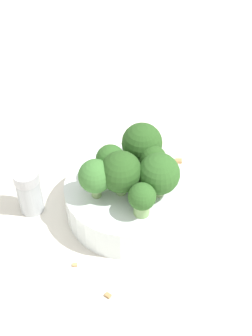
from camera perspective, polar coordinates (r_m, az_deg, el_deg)
The scene contains 13 objects.
ground_plane at distance 0.63m, azimuth 0.00°, elevation -5.13°, with size 3.00×3.00×0.00m, color silver.
bowl at distance 0.61m, azimuth 0.00°, elevation -3.68°, with size 0.16×0.16×0.05m, color silver.
broccoli_floret_0 at distance 0.58m, azimuth -1.73°, elevation 1.10°, with size 0.04×0.04×0.06m.
broccoli_floret_1 at distance 0.59m, azimuth 1.66°, elevation 3.07°, with size 0.05×0.05×0.06m.
broccoli_floret_2 at distance 0.56m, azimuth -3.76°, elevation -1.07°, with size 0.04×0.04×0.06m.
broccoli_floret_3 at distance 0.56m, azimuth 4.02°, elevation -0.79°, with size 0.05×0.05×0.06m.
broccoli_floret_4 at distance 0.56m, azimuth -0.90°, elevation -0.43°, with size 0.05×0.05×0.06m.
broccoli_floret_5 at distance 0.58m, azimuth 3.30°, elevation 1.00°, with size 0.03×0.03×0.05m.
broccoli_floret_6 at distance 0.54m, azimuth 1.96°, elevation -3.74°, with size 0.03×0.03×0.05m.
pepper_shaker at distance 0.62m, azimuth -11.74°, elevation -2.73°, with size 0.03×0.03×0.07m.
almond_crumb_0 at distance 0.55m, azimuth -2.22°, elevation -15.16°, with size 0.01×0.00×0.01m, color #AD7F4C.
almond_crumb_1 at distance 0.58m, azimuth -6.27°, elevation -11.58°, with size 0.01×0.00×0.01m, color tan.
almond_crumb_2 at distance 0.69m, azimuth 6.43°, elevation 1.00°, with size 0.01×0.01×0.01m, color #AD7F4C.
Camera 1 is at (-0.35, -0.18, 0.49)m, focal length 50.00 mm.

